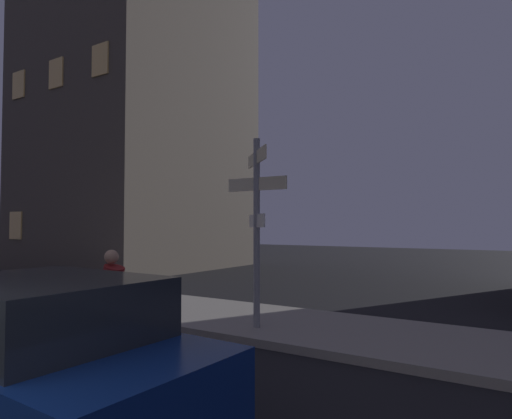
{
  "coord_description": "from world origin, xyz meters",
  "views": [
    {
      "loc": [
        3.13,
        -0.1,
        1.98
      ],
      "look_at": [
        -1.27,
        6.88,
        2.29
      ],
      "focal_mm": 30.61,
      "sensor_mm": 36.0,
      "label": 1
    }
  ],
  "objects": [
    {
      "name": "car_far_trailing",
      "position": [
        -0.75,
        2.22,
        0.8
      ],
      "size": [
        4.01,
        2.04,
        1.51
      ],
      "color": "navy",
      "rests_on": "ground_plane"
    },
    {
      "name": "signpost",
      "position": [
        -1.13,
        6.68,
        2.17
      ],
      "size": [
        1.25,
        1.01,
        3.45
      ],
      "color": "gray",
      "rests_on": "sidewalk_kerb"
    },
    {
      "name": "sidewalk_kerb",
      "position": [
        0.0,
        7.36,
        0.07
      ],
      "size": [
        40.0,
        2.81,
        0.14
      ],
      "primitive_type": "cube",
      "color": "gray",
      "rests_on": "ground_plane"
    },
    {
      "name": "cyclist",
      "position": [
        -2.34,
        4.45,
        0.75
      ],
      "size": [
        1.82,
        0.34,
        1.61
      ],
      "color": "black",
      "rests_on": "ground_plane"
    },
    {
      "name": "building_left_block",
      "position": [
        -13.11,
        14.88,
        10.8
      ],
      "size": [
        8.24,
        9.01,
        21.6
      ],
      "color": "#4C443D",
      "rests_on": "ground_plane"
    }
  ]
}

